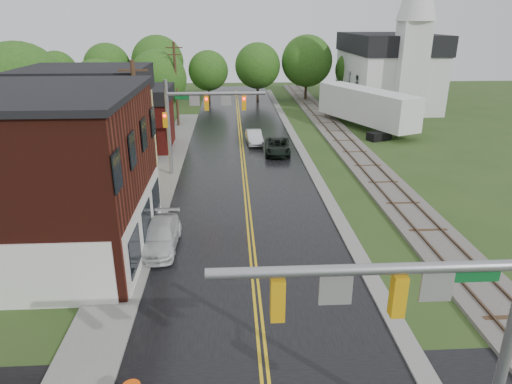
{
  "coord_description": "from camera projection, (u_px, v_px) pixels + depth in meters",
  "views": [
    {
      "loc": [
        -0.98,
        -6.58,
        11.38
      ],
      "look_at": [
        0.17,
        13.91,
        3.5
      ],
      "focal_mm": 32.0,
      "sensor_mm": 36.0,
      "label": 1
    }
  ],
  "objects": [
    {
      "name": "main_road",
      "position": [
        243.0,
        162.0,
        38.23
      ],
      "size": [
        10.0,
        90.0,
        0.02
      ],
      "primitive_type": "cube",
      "color": "black",
      "rests_on": "ground"
    },
    {
      "name": "curb_right",
      "position": [
        299.0,
        146.0,
        43.17
      ],
      "size": [
        0.8,
        70.0,
        0.12
      ],
      "primitive_type": "cube",
      "color": "gray",
      "rests_on": "ground"
    },
    {
      "name": "sidewalk_left",
      "position": [
        160.0,
        184.0,
        33.24
      ],
      "size": [
        2.4,
        50.0,
        0.12
      ],
      "primitive_type": "cube",
      "color": "gray",
      "rests_on": "ground"
    },
    {
      "name": "yellow_house",
      "position": [
        92.0,
        139.0,
        32.77
      ],
      "size": [
        8.0,
        7.0,
        6.4
      ],
      "primitive_type": "cube",
      "color": "tan",
      "rests_on": "ground"
    },
    {
      "name": "darkred_building",
      "position": [
        132.0,
        125.0,
        41.57
      ],
      "size": [
        7.0,
        6.0,
        4.4
      ],
      "primitive_type": "cube",
      "color": "#3F0F0C",
      "rests_on": "ground"
    },
    {
      "name": "church",
      "position": [
        391.0,
        63.0,
        59.31
      ],
      "size": [
        10.4,
        18.4,
        20.0
      ],
      "color": "silver",
      "rests_on": "ground"
    },
    {
      "name": "railroad",
      "position": [
        347.0,
        144.0,
        43.37
      ],
      "size": [
        3.2,
        80.0,
        0.3
      ],
      "color": "#59544C",
      "rests_on": "ground"
    },
    {
      "name": "traffic_signal_near",
      "position": [
        427.0,
        314.0,
        10.53
      ],
      "size": [
        7.34,
        0.3,
        7.2
      ],
      "color": "gray",
      "rests_on": "ground"
    },
    {
      "name": "traffic_signal_far",
      "position": [
        197.0,
        111.0,
        33.46
      ],
      "size": [
        7.34,
        0.43,
        7.2
      ],
      "color": "gray",
      "rests_on": "ground"
    },
    {
      "name": "utility_pole_b",
      "position": [
        139.0,
        130.0,
        28.72
      ],
      "size": [
        1.8,
        0.28,
        9.0
      ],
      "color": "#382616",
      "rests_on": "ground"
    },
    {
      "name": "utility_pole_c",
      "position": [
        176.0,
        83.0,
        49.23
      ],
      "size": [
        1.8,
        0.28,
        9.0
      ],
      "color": "#382616",
      "rests_on": "ground"
    },
    {
      "name": "tree_left_b",
      "position": [
        22.0,
        92.0,
        37.01
      ],
      "size": [
        7.6,
        7.6,
        9.69
      ],
      "color": "black",
      "rests_on": "ground"
    },
    {
      "name": "tree_left_c",
      "position": [
        100.0,
        91.0,
        45.11
      ],
      "size": [
        6.0,
        6.0,
        7.65
      ],
      "color": "black",
      "rests_on": "ground"
    },
    {
      "name": "tree_left_e",
      "position": [
        159.0,
        80.0,
        50.86
      ],
      "size": [
        6.4,
        6.4,
        8.16
      ],
      "color": "black",
      "rests_on": "ground"
    },
    {
      "name": "suv_dark",
      "position": [
        278.0,
        147.0,
        40.44
      ],
      "size": [
        2.54,
        4.88,
        1.31
      ],
      "primitive_type": "imported",
      "rotation": [
        0.0,
        0.0,
        -0.08
      ],
      "color": "black",
      "rests_on": "ground"
    },
    {
      "name": "sedan_silver",
      "position": [
        254.0,
        137.0,
        43.59
      ],
      "size": [
        1.61,
        4.02,
        1.3
      ],
      "primitive_type": "imported",
      "rotation": [
        0.0,
        0.0,
        0.06
      ],
      "color": "silver",
      "rests_on": "ground"
    },
    {
      "name": "pickup_white",
      "position": [
        160.0,
        236.0,
        23.84
      ],
      "size": [
        1.98,
        4.67,
        1.34
      ],
      "primitive_type": "imported",
      "rotation": [
        0.0,
        0.0,
        -0.02
      ],
      "color": "silver",
      "rests_on": "ground"
    },
    {
      "name": "semi_trailer",
      "position": [
        366.0,
        106.0,
        49.0
      ],
      "size": [
        8.01,
        13.77,
        4.22
      ],
      "color": "black",
      "rests_on": "ground"
    }
  ]
}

